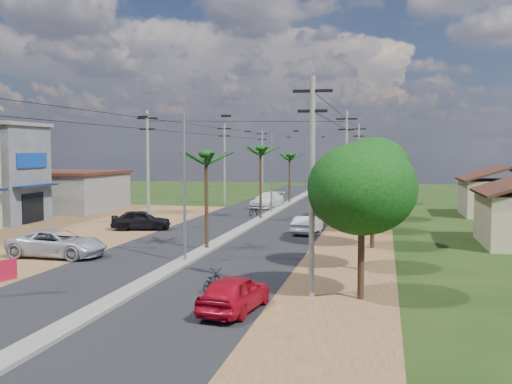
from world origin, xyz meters
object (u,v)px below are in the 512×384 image
(car_silver_mid, at_px, (307,225))
(car_red_near, at_px, (235,294))
(moto_rider_east, at_px, (212,281))
(car_parked_silver, at_px, (58,244))
(car_white_far, at_px, (267,201))
(roadside_sign, at_px, (6,271))
(car_parked_dark, at_px, (141,220))

(car_silver_mid, bearing_deg, car_red_near, 98.99)
(car_red_near, xyz_separation_m, moto_rider_east, (-1.77, 3.05, -0.27))
(car_red_near, distance_m, car_parked_silver, 15.40)
(car_white_far, bearing_deg, car_silver_mid, -58.56)
(car_silver_mid, height_order, roadside_sign, car_silver_mid)
(car_parked_dark, bearing_deg, car_red_near, -163.90)
(car_red_near, height_order, car_white_far, car_white_far)
(car_silver_mid, bearing_deg, roadside_sign, 66.62)
(car_red_near, xyz_separation_m, car_parked_silver, (-12.50, 8.99, 0.06))
(moto_rider_east, distance_m, roadside_sign, 9.83)
(car_red_near, bearing_deg, car_silver_mid, -82.11)
(car_red_near, distance_m, car_parked_dark, 24.24)
(moto_rider_east, xyz_separation_m, roadside_sign, (-9.83, -0.07, 0.06))
(roadside_sign, bearing_deg, car_white_far, 97.49)
(car_red_near, xyz_separation_m, car_white_far, (-6.50, 39.67, 0.09))
(car_red_near, height_order, car_parked_dark, car_parked_dark)
(car_parked_dark, bearing_deg, car_silver_mid, -102.56)
(car_silver_mid, relative_size, car_white_far, 0.71)
(car_white_far, distance_m, car_parked_silver, 31.26)
(car_white_far, xyz_separation_m, car_parked_dark, (-6.00, -18.90, -0.04))
(car_white_far, height_order, roadside_sign, car_white_far)
(car_silver_mid, height_order, car_parked_silver, car_parked_silver)
(car_red_near, relative_size, car_white_far, 0.76)
(car_silver_mid, distance_m, roadside_sign, 21.68)
(car_silver_mid, bearing_deg, moto_rider_east, 93.44)
(car_silver_mid, bearing_deg, car_parked_silver, 53.51)
(car_red_near, xyz_separation_m, roadside_sign, (-11.60, 2.98, -0.21))
(car_silver_mid, xyz_separation_m, car_parked_dark, (-12.50, -0.52, 0.11))
(car_parked_dark, xyz_separation_m, moto_rider_east, (10.73, -17.72, -0.31))
(car_white_far, distance_m, moto_rider_east, 36.93)
(car_silver_mid, height_order, car_white_far, car_white_far)
(car_parked_silver, height_order, moto_rider_east, car_parked_silver)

